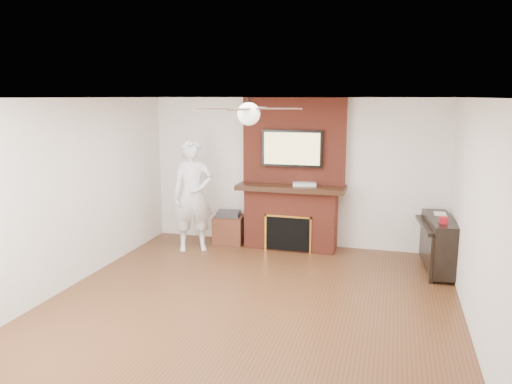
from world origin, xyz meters
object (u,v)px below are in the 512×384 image
(fireplace, at_px, (292,189))
(piano, at_px, (439,243))
(person, at_px, (193,195))
(side_table, at_px, (229,228))

(fireplace, xyz_separation_m, piano, (2.31, -0.60, -0.57))
(person, bearing_deg, side_table, 23.46)
(side_table, height_order, piano, piano)
(side_table, bearing_deg, piano, -16.68)
(person, height_order, piano, person)
(fireplace, distance_m, person, 1.65)
(side_table, bearing_deg, person, -137.29)
(fireplace, relative_size, side_table, 4.40)
(person, xyz_separation_m, piano, (3.84, 0.00, -0.49))
(side_table, relative_size, piano, 0.45)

